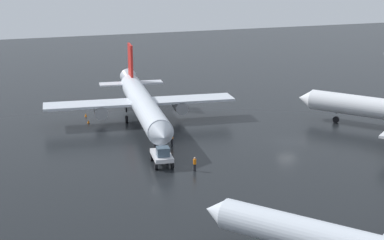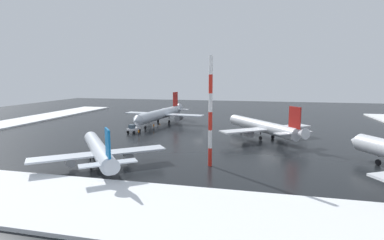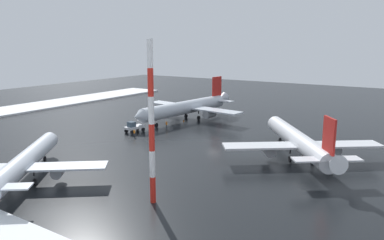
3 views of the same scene
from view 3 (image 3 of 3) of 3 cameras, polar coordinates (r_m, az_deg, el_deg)
ground_plane at (r=75.84m, az=3.29°, el=-3.27°), size 240.00×240.00×0.00m
snow_bank_left at (r=122.93m, az=-24.89°, el=1.52°), size 14.00×116.00×0.51m
airplane_distant_tail at (r=95.87m, az=-0.77°, el=1.97°), size 29.09×34.95×10.38m
airplane_far_rear at (r=58.75m, az=-24.18°, el=-5.88°), size 21.53×24.05×8.52m
airplane_parked_starboard at (r=66.47m, az=15.90°, el=-3.05°), size 23.81×27.10×9.48m
pushback_tug at (r=84.04m, az=-8.85°, el=-1.02°), size 2.79×4.84×2.50m
ground_crew_beside_wing at (r=79.78m, az=-8.78°, el=-1.93°), size 0.36×0.36×1.71m
ground_crew_by_nose_gear at (r=87.32m, az=-3.90°, el=-0.65°), size 0.36×0.36×1.71m
antenna_mast at (r=44.90m, az=-6.20°, el=-0.61°), size 0.70×0.70×19.95m
traffic_cone_near_nose at (r=106.70m, az=-1.66°, el=1.23°), size 0.36×0.36×0.55m
traffic_cone_mid_line at (r=94.81m, az=-1.28°, el=-0.08°), size 0.36×0.36×0.55m
traffic_cone_wingtip_side at (r=103.78m, az=-2.99°, el=0.93°), size 0.36×0.36×0.55m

